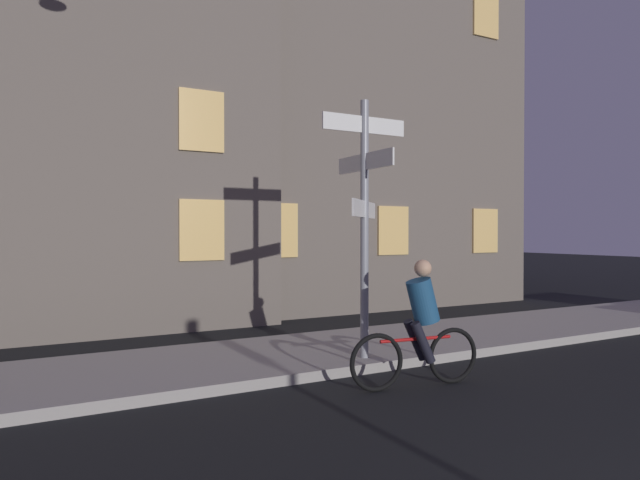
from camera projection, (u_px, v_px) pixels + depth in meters
The scene contains 5 objects.
sidewalk_kerb at pixel (319, 352), 8.78m from camera, with size 40.00×2.58×0.14m, color #9E9991.
signpost at pixel (364, 206), 8.06m from camera, with size 1.39×1.40×3.72m.
cyclist at pixel (419, 328), 7.04m from camera, with size 1.81×0.38×1.61m.
building_left_block at pixel (2, 20), 12.87m from camera, with size 10.35×8.36×13.70m.
building_right_block at pixel (303, 95), 17.96m from camera, with size 9.28×9.71×12.79m.
Camera 1 is at (-4.21, -1.00, 1.95)m, focal length 31.36 mm.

